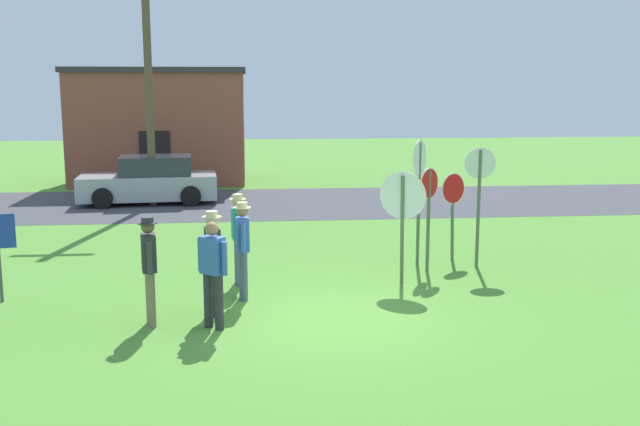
{
  "coord_description": "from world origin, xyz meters",
  "views": [
    {
      "loc": [
        -1.28,
        -11.32,
        3.74
      ],
      "look_at": [
        0.06,
        2.53,
        1.3
      ],
      "focal_mm": 41.04,
      "sensor_mm": 36.0,
      "label": 1
    }
  ],
  "objects_px": {
    "parked_car_on_street": "(150,182)",
    "person_on_left": "(213,269)",
    "utility_pole": "(148,62)",
    "stop_sign_leaning_left": "(403,207)",
    "person_in_teal": "(149,264)",
    "person_in_dark_shirt": "(238,234)",
    "stop_sign_leaning_right": "(479,188)",
    "stop_sign_center_cluster": "(429,203)",
    "stop_sign_far_back": "(453,202)",
    "person_with_sunhat": "(213,257)",
    "person_near_signs": "(243,245)",
    "stop_sign_rear_left": "(419,179)"
  },
  "relations": [
    {
      "from": "stop_sign_far_back",
      "to": "stop_sign_leaning_left",
      "type": "height_order",
      "value": "stop_sign_leaning_left"
    },
    {
      "from": "person_near_signs",
      "to": "person_with_sunhat",
      "type": "relative_size",
      "value": 1.0
    },
    {
      "from": "stop_sign_far_back",
      "to": "person_in_dark_shirt",
      "type": "height_order",
      "value": "stop_sign_far_back"
    },
    {
      "from": "stop_sign_rear_left",
      "to": "person_in_dark_shirt",
      "type": "height_order",
      "value": "stop_sign_rear_left"
    },
    {
      "from": "parked_car_on_street",
      "to": "person_in_dark_shirt",
      "type": "bearing_deg",
      "value": -73.67
    },
    {
      "from": "person_on_left",
      "to": "person_in_teal",
      "type": "xyz_separation_m",
      "value": [
        -0.99,
        0.26,
        0.03
      ]
    },
    {
      "from": "stop_sign_leaning_left",
      "to": "person_on_left",
      "type": "height_order",
      "value": "stop_sign_leaning_left"
    },
    {
      "from": "parked_car_on_street",
      "to": "person_in_teal",
      "type": "xyz_separation_m",
      "value": [
        1.61,
        -12.38,
        0.3
      ]
    },
    {
      "from": "stop_sign_leaning_left",
      "to": "person_on_left",
      "type": "bearing_deg",
      "value": -146.12
    },
    {
      "from": "person_near_signs",
      "to": "parked_car_on_street",
      "type": "bearing_deg",
      "value": 105.4
    },
    {
      "from": "stop_sign_far_back",
      "to": "person_in_teal",
      "type": "bearing_deg",
      "value": -146.85
    },
    {
      "from": "parked_car_on_street",
      "to": "person_on_left",
      "type": "bearing_deg",
      "value": -78.35
    },
    {
      "from": "parked_car_on_street",
      "to": "utility_pole",
      "type": "bearing_deg",
      "value": -74.38
    },
    {
      "from": "person_on_left",
      "to": "person_near_signs",
      "type": "xyz_separation_m",
      "value": [
        0.45,
        1.56,
        0.03
      ]
    },
    {
      "from": "person_in_teal",
      "to": "person_with_sunhat",
      "type": "bearing_deg",
      "value": 24.73
    },
    {
      "from": "stop_sign_far_back",
      "to": "stop_sign_leaning_left",
      "type": "relative_size",
      "value": 0.88
    },
    {
      "from": "utility_pole",
      "to": "stop_sign_far_back",
      "type": "height_order",
      "value": "utility_pole"
    },
    {
      "from": "utility_pole",
      "to": "stop_sign_rear_left",
      "type": "bearing_deg",
      "value": -51.78
    },
    {
      "from": "stop_sign_center_cluster",
      "to": "parked_car_on_street",
      "type": "bearing_deg",
      "value": 125.61
    },
    {
      "from": "stop_sign_center_cluster",
      "to": "stop_sign_far_back",
      "type": "relative_size",
      "value": 1.12
    },
    {
      "from": "utility_pole",
      "to": "stop_sign_far_back",
      "type": "distance_m",
      "value": 11.32
    },
    {
      "from": "utility_pole",
      "to": "stop_sign_leaning_right",
      "type": "distance_m",
      "value": 11.95
    },
    {
      "from": "stop_sign_far_back",
      "to": "stop_sign_leaning_right",
      "type": "distance_m",
      "value": 0.87
    },
    {
      "from": "parked_car_on_street",
      "to": "person_in_teal",
      "type": "height_order",
      "value": "person_in_teal"
    },
    {
      "from": "stop_sign_far_back",
      "to": "person_with_sunhat",
      "type": "bearing_deg",
      "value": -145.37
    },
    {
      "from": "stop_sign_center_cluster",
      "to": "person_near_signs",
      "type": "height_order",
      "value": "stop_sign_center_cluster"
    },
    {
      "from": "stop_sign_leaning_left",
      "to": "person_in_teal",
      "type": "xyz_separation_m",
      "value": [
        -4.44,
        -2.05,
        -0.49
      ]
    },
    {
      "from": "utility_pole",
      "to": "parked_car_on_street",
      "type": "relative_size",
      "value": 1.91
    },
    {
      "from": "person_on_left",
      "to": "person_in_teal",
      "type": "relative_size",
      "value": 0.97
    },
    {
      "from": "person_in_teal",
      "to": "person_on_left",
      "type": "bearing_deg",
      "value": -14.49
    },
    {
      "from": "utility_pole",
      "to": "person_in_teal",
      "type": "height_order",
      "value": "utility_pole"
    },
    {
      "from": "parked_car_on_street",
      "to": "person_near_signs",
      "type": "height_order",
      "value": "person_near_signs"
    },
    {
      "from": "stop_sign_leaning_left",
      "to": "person_in_teal",
      "type": "height_order",
      "value": "stop_sign_leaning_left"
    },
    {
      "from": "person_near_signs",
      "to": "utility_pole",
      "type": "bearing_deg",
      "value": 105.39
    },
    {
      "from": "stop_sign_leaning_right",
      "to": "person_on_left",
      "type": "distance_m",
      "value": 6.32
    },
    {
      "from": "stop_sign_center_cluster",
      "to": "person_with_sunhat",
      "type": "height_order",
      "value": "stop_sign_center_cluster"
    },
    {
      "from": "stop_sign_rear_left",
      "to": "stop_sign_center_cluster",
      "type": "distance_m",
      "value": 0.72
    },
    {
      "from": "stop_sign_center_cluster",
      "to": "utility_pole",
      "type": "bearing_deg",
      "value": 126.57
    },
    {
      "from": "stop_sign_center_cluster",
      "to": "stop_sign_leaning_right",
      "type": "bearing_deg",
      "value": 11.89
    },
    {
      "from": "stop_sign_center_cluster",
      "to": "stop_sign_leaning_left",
      "type": "xyz_separation_m",
      "value": [
        -0.72,
        -0.87,
        0.06
      ]
    },
    {
      "from": "stop_sign_far_back",
      "to": "person_near_signs",
      "type": "relative_size",
      "value": 1.09
    },
    {
      "from": "stop_sign_far_back",
      "to": "stop_sign_leaning_right",
      "type": "relative_size",
      "value": 0.76
    },
    {
      "from": "utility_pole",
      "to": "stop_sign_rear_left",
      "type": "relative_size",
      "value": 3.22
    },
    {
      "from": "utility_pole",
      "to": "stop_sign_leaning_left",
      "type": "distance_m",
      "value": 11.81
    },
    {
      "from": "stop_sign_center_cluster",
      "to": "person_in_teal",
      "type": "height_order",
      "value": "stop_sign_center_cluster"
    },
    {
      "from": "parked_car_on_street",
      "to": "stop_sign_rear_left",
      "type": "xyz_separation_m",
      "value": [
        6.7,
        -8.84,
        1.12
      ]
    },
    {
      "from": "stop_sign_leaning_right",
      "to": "stop_sign_center_cluster",
      "type": "bearing_deg",
      "value": -168.11
    },
    {
      "from": "person_in_dark_shirt",
      "to": "stop_sign_center_cluster",
      "type": "bearing_deg",
      "value": 9.77
    },
    {
      "from": "person_in_dark_shirt",
      "to": "person_in_teal",
      "type": "bearing_deg",
      "value": -120.71
    },
    {
      "from": "parked_car_on_street",
      "to": "person_in_dark_shirt",
      "type": "xyz_separation_m",
      "value": [
        2.96,
        -10.1,
        0.3
      ]
    }
  ]
}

